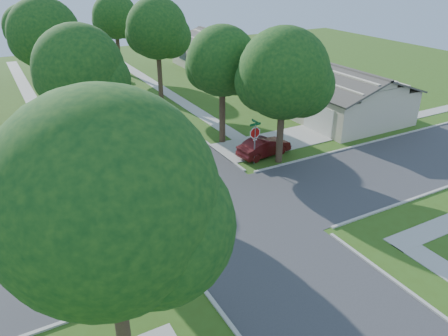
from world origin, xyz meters
The scene contains 20 objects.
ground centered at (0.00, 0.00, 0.00)m, with size 100.00×100.00×0.00m, color #355417.
road_ns centered at (0.00, 0.00, 0.00)m, with size 7.00×100.00×0.02m, color #333335.
sidewalk_ne centered at (6.10, 26.00, 0.02)m, with size 1.20×40.00×0.04m, color #9E9B91.
sidewalk_nw centered at (-6.10, 26.00, 0.02)m, with size 1.20×40.00×0.04m, color #9E9B91.
driveway centered at (7.90, 7.10, 0.03)m, with size 8.80×3.60×0.05m, color #9E9B91.
stop_sign_sw centered at (-4.70, -4.70, 2.03)m, with size 1.05×0.80×2.98m.
stop_sign_ne centered at (4.70, 4.70, 2.03)m, with size 1.05×0.80×2.98m.
tree_e_near centered at (4.75, 9.01, 5.64)m, with size 4.97×4.80×8.28m.
tree_e_mid centered at (4.76, 21.01, 6.25)m, with size 5.59×5.40×9.21m.
tree_e_far centered at (4.75, 34.01, 5.98)m, with size 5.17×5.00×8.72m.
tree_w_near centered at (-4.64, 9.01, 6.12)m, with size 5.38×5.20×8.97m.
tree_w_mid centered at (-4.64, 21.01, 6.49)m, with size 5.80×5.60×9.56m.
tree_w_far centered at (-4.65, 34.01, 5.51)m, with size 4.76×4.60×8.04m.
tree_sw_corner centered at (-7.44, -6.99, 6.26)m, with size 6.21×6.00×9.55m.
tree_ne_corner centered at (6.36, 4.21, 5.59)m, with size 5.80×5.60×8.66m.
house_ne_near centered at (15.99, 11.00, 1.52)m, with size 8.42×13.60×4.23m.
house_ne_far centered at (15.99, 29.00, 1.52)m, with size 8.42×13.60×4.23m.
car_driveway centered at (6.00, 5.50, 0.64)m, with size 1.35×3.87×1.27m, color #490F0F.
car_curb_east centered at (3.20, 31.13, 0.79)m, with size 1.86×4.61×1.57m, color black.
car_curb_west centered at (-1.20, 44.44, 0.60)m, with size 1.69×4.16×1.21m, color black.
Camera 1 is at (-9.53, -16.92, 12.14)m, focal length 35.00 mm.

